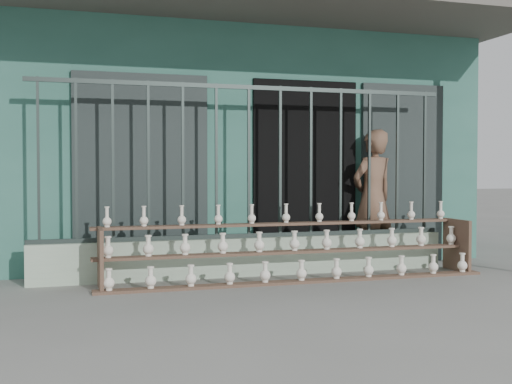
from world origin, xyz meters
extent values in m
plane|color=slate|center=(0.00, 0.00, 0.00)|extent=(60.00, 60.00, 0.00)
cube|color=#326A5B|center=(0.00, 4.30, 1.60)|extent=(7.00, 5.00, 3.20)
cube|color=black|center=(0.90, 1.82, 1.20)|extent=(1.40, 0.12, 2.40)
cube|color=black|center=(-1.20, 1.78, 1.20)|extent=(1.60, 0.08, 2.40)
cube|color=black|center=(2.30, 1.78, 1.20)|extent=(1.20, 0.08, 2.40)
cube|color=#59544C|center=(0.00, 1.20, 3.15)|extent=(7.40, 2.00, 0.12)
cube|color=#ABC5A9|center=(0.00, 1.30, 0.23)|extent=(5.00, 0.20, 0.45)
cube|color=#283330|center=(-2.35, 1.30, 1.35)|extent=(0.03, 0.03, 1.80)
cube|color=#283330|center=(-1.96, 1.30, 1.35)|extent=(0.03, 0.03, 1.80)
cube|color=#283330|center=(-1.57, 1.30, 1.35)|extent=(0.03, 0.03, 1.80)
cube|color=#283330|center=(-1.18, 1.30, 1.35)|extent=(0.03, 0.03, 1.80)
cube|color=#283330|center=(-0.78, 1.30, 1.35)|extent=(0.03, 0.03, 1.80)
cube|color=#283330|center=(-0.39, 1.30, 1.35)|extent=(0.03, 0.03, 1.80)
cube|color=#283330|center=(0.00, 1.30, 1.35)|extent=(0.03, 0.03, 1.80)
cube|color=#283330|center=(0.39, 1.30, 1.35)|extent=(0.03, 0.03, 1.80)
cube|color=#283330|center=(0.78, 1.30, 1.35)|extent=(0.03, 0.03, 1.80)
cube|color=#283330|center=(1.17, 1.30, 1.35)|extent=(0.03, 0.03, 1.80)
cube|color=#283330|center=(1.57, 1.30, 1.35)|extent=(0.03, 0.03, 1.80)
cube|color=#283330|center=(1.96, 1.30, 1.35)|extent=(0.03, 0.03, 1.80)
cube|color=#283330|center=(2.35, 1.30, 1.35)|extent=(0.03, 0.03, 1.80)
cube|color=#283330|center=(0.00, 1.30, 2.22)|extent=(5.00, 0.04, 0.05)
cube|color=#283330|center=(0.00, 1.30, 0.47)|extent=(5.00, 0.04, 0.05)
cube|color=brown|center=(0.42, 0.65, 0.01)|extent=(4.50, 0.18, 0.03)
cube|color=brown|center=(0.42, 0.90, 0.32)|extent=(4.50, 0.18, 0.03)
cube|color=brown|center=(0.42, 1.15, 0.61)|extent=(4.50, 0.18, 0.03)
cube|color=brown|center=(-1.73, 0.90, 0.32)|extent=(0.04, 0.55, 0.64)
cube|color=brown|center=(2.57, 0.90, 0.32)|extent=(0.04, 0.55, 0.64)
imported|color=brown|center=(1.75, 1.55, 0.89)|extent=(0.74, 0.60, 1.77)
camera|label=1|loc=(-2.09, -5.96, 1.25)|focal=45.00mm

